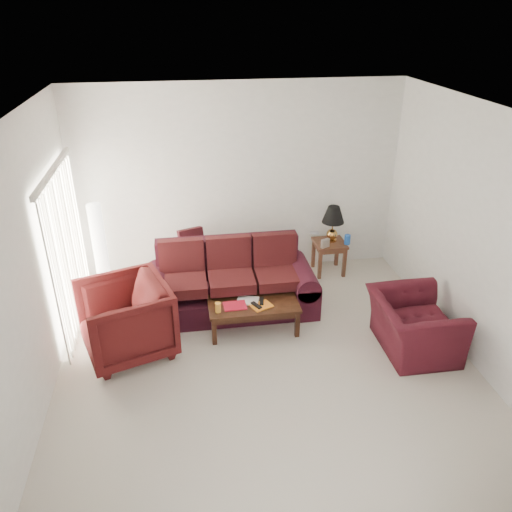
{
  "coord_description": "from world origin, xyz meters",
  "views": [
    {
      "loc": [
        -0.89,
        -4.8,
        3.96
      ],
      "look_at": [
        0.0,
        0.85,
        1.05
      ],
      "focal_mm": 35.0,
      "sensor_mm": 36.0,
      "label": 1
    }
  ],
  "objects": [
    {
      "name": "sofa",
      "position": [
        -0.3,
        1.26,
        0.49
      ],
      "size": [
        2.42,
        1.11,
        0.98
      ],
      "primitive_type": null,
      "rotation": [
        0.0,
        0.0,
        -0.03
      ],
      "color": "black",
      "rests_on": "ground"
    },
    {
      "name": "blue_canister",
      "position": [
        1.65,
        2.04,
        0.61
      ],
      "size": [
        0.12,
        0.12,
        0.15
      ],
      "primitive_type": "cylinder",
      "rotation": [
        0.0,
        0.0,
        0.3
      ],
      "color": "#18499F",
      "rests_on": "end_table"
    },
    {
      "name": "magazine_orange",
      "position": [
        0.04,
        0.64,
        0.42
      ],
      "size": [
        0.32,
        0.29,
        0.02
      ],
      "primitive_type": "cube",
      "rotation": [
        0.0,
        0.0,
        0.41
      ],
      "color": "orange",
      "rests_on": "coffee_table"
    },
    {
      "name": "armchair_left",
      "position": [
        -1.68,
        0.51,
        0.48
      ],
      "size": [
        1.32,
        1.3,
        0.96
      ],
      "primitive_type": "imported",
      "rotation": [
        0.0,
        0.0,
        -1.25
      ],
      "color": "#400E0F",
      "rests_on": "ground"
    },
    {
      "name": "magazine_red",
      "position": [
        -0.3,
        0.69,
        0.43
      ],
      "size": [
        0.3,
        0.23,
        0.02
      ],
      "primitive_type": "cube",
      "rotation": [
        0.0,
        0.0,
        0.03
      ],
      "color": "#AE1127",
      "rests_on": "coffee_table"
    },
    {
      "name": "floor_lamp",
      "position": [
        -2.14,
        2.08,
        0.72
      ],
      "size": [
        0.28,
        0.28,
        1.44
      ],
      "primitive_type": null,
      "rotation": [
        0.0,
        0.0,
        0.21
      ],
      "color": "silver",
      "rests_on": "ground"
    },
    {
      "name": "throw_pillow",
      "position": [
        -0.8,
        2.13,
        0.73
      ],
      "size": [
        0.42,
        0.3,
        0.4
      ],
      "primitive_type": "cube",
      "rotation": [
        -0.21,
        0.0,
        0.34
      ],
      "color": "black",
      "rests_on": "sofa"
    },
    {
      "name": "remote_b",
      "position": [
        0.06,
        0.71,
        0.45
      ],
      "size": [
        0.08,
        0.18,
        0.02
      ],
      "primitive_type": "cube",
      "rotation": [
        0.0,
        0.0,
        -0.18
      ],
      "color": "black",
      "rests_on": "coffee_table"
    },
    {
      "name": "coffee_table",
      "position": [
        -0.05,
        0.73,
        0.21
      ],
      "size": [
        1.31,
        0.91,
        0.42
      ],
      "primitive_type": null,
      "rotation": [
        0.0,
        0.0,
        -0.29
      ],
      "color": "#311F0E",
      "rests_on": "ground"
    },
    {
      "name": "remote_a",
      "position": [
        -0.03,
        0.63,
        0.45
      ],
      "size": [
        0.13,
        0.18,
        0.02
      ],
      "primitive_type": "cube",
      "rotation": [
        0.0,
        0.0,
        0.51
      ],
      "color": "black",
      "rests_on": "coffee_table"
    },
    {
      "name": "table_lamp",
      "position": [
        1.44,
        2.19,
        0.83
      ],
      "size": [
        0.4,
        0.4,
        0.59
      ],
      "primitive_type": null,
      "rotation": [
        0.0,
        0.0,
        0.16
      ],
      "color": "#C0883C",
      "rests_on": "end_table"
    },
    {
      "name": "yellow_glass",
      "position": [
        -0.53,
        0.59,
        0.48
      ],
      "size": [
        0.09,
        0.09,
        0.13
      ],
      "primitive_type": "cylinder",
      "rotation": [
        0.0,
        0.0,
        0.16
      ],
      "color": "gold",
      "rests_on": "coffee_table"
    },
    {
      "name": "blinds",
      "position": [
        -2.42,
        1.3,
        1.08
      ],
      "size": [
        0.1,
        2.0,
        2.16
      ],
      "primitive_type": "cube",
      "color": "silver",
      "rests_on": "ground"
    },
    {
      "name": "armchair_right",
      "position": [
        1.87,
        0.01,
        0.35
      ],
      "size": [
        0.96,
        1.1,
        0.71
      ],
      "primitive_type": "imported",
      "rotation": [
        0.0,
        0.0,
        1.56
      ],
      "color": "#3A0D15",
      "rests_on": "ground"
    },
    {
      "name": "clock",
      "position": [
        1.27,
        1.98,
        0.61
      ],
      "size": [
        0.15,
        0.1,
        0.14
      ],
      "primitive_type": "cube",
      "rotation": [
        0.0,
        0.0,
        0.44
      ],
      "color": "#BCBDC1",
      "rests_on": "end_table"
    },
    {
      "name": "floor",
      "position": [
        0.0,
        0.0,
        0.0
      ],
      "size": [
        5.0,
        5.0,
        0.0
      ],
      "primitive_type": "plane",
      "color": "beige",
      "rests_on": "ground"
    },
    {
      "name": "picture_frame",
      "position": [
        1.2,
        2.37,
        0.62
      ],
      "size": [
        0.17,
        0.2,
        0.06
      ],
      "primitive_type": "cube",
      "rotation": [
        1.36,
        0.0,
        -0.19
      ],
      "color": "silver",
      "rests_on": "end_table"
    },
    {
      "name": "magazine_white",
      "position": [
        -0.12,
        0.79,
        0.43
      ],
      "size": [
        0.33,
        0.28,
        0.02
      ],
      "primitive_type": "cube",
      "rotation": [
        0.0,
        0.0,
        -0.28
      ],
      "color": "silver",
      "rests_on": "coffee_table"
    },
    {
      "name": "end_table",
      "position": [
        1.4,
        2.15,
        0.27
      ],
      "size": [
        0.5,
        0.5,
        0.54
      ],
      "primitive_type": null,
      "rotation": [
        0.0,
        0.0,
        0.02
      ],
      "color": "#482119",
      "rests_on": "ground"
    }
  ]
}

